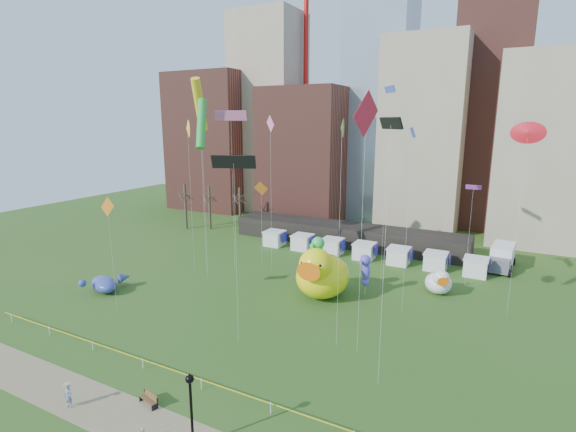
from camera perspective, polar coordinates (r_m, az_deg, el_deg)
The scene contains 31 objects.
ground at distance 35.67m, azimuth -11.31°, elevation -21.47°, with size 160.00×160.00×0.00m, color #27541A.
footpath at distance 32.72m, azimuth -17.38°, elevation -25.34°, with size 70.00×4.00×0.02m, color #7F704F.
skyline at distance 85.39m, azimuth 16.67°, elevation 13.10°, with size 101.00×23.00×68.00m.
pavilion at distance 71.02m, azimuth 7.67°, elevation -2.45°, with size 38.00×6.00×3.20m, color black.
vendor_tents at distance 64.15m, azimuth 10.02°, elevation -4.63°, with size 33.24×2.80×2.40m.
bare_trees at distance 81.71m, azimuth -10.14°, elevation 1.17°, with size 8.44×6.44×8.50m.
caution_tape at distance 35.29m, azimuth -11.36°, elevation -20.55°, with size 50.00×0.06×0.90m.
big_duck at distance 49.31m, azimuth 4.39°, elevation -7.56°, with size 6.27×8.30×6.32m.
small_duck at distance 53.71m, azimuth 19.25°, elevation -8.19°, with size 4.07×4.53×3.17m.
seahorse_green at distance 48.57m, azimuth 4.04°, elevation -4.81°, with size 1.84×2.09×7.17m.
seahorse_purple at distance 50.59m, azimuth 10.19°, elevation -6.73°, with size 1.59×1.80×4.86m.
whale_inflatable at distance 56.05m, azimuth -22.93°, elevation -8.19°, with size 5.22×5.81×2.05m.
park_bench at distance 34.77m, azimuth -17.79°, elevation -21.91°, with size 1.74×0.90×0.85m.
lamppost at distance 29.10m, azimuth -12.66°, elevation -22.83°, with size 0.53×0.53×5.07m.
box_truck at distance 66.15m, azimuth 26.35°, elevation -4.81°, with size 3.40×7.46×3.09m.
woman at distance 36.26m, azimuth -26.95°, elevation -20.39°, with size 0.64×0.42×1.76m, color silver.
kite_0 at distance 47.52m, azimuth 29.06°, elevation 9.52°, with size 2.09×0.28×19.67m.
kite_1 at distance 55.24m, azimuth -2.33°, elevation 11.35°, with size 1.76×1.22×20.43m.
kite_2 at distance 36.63m, azimuth -7.18°, elevation 7.00°, with size 3.68×1.83×16.97m.
kite_3 at distance 35.74m, azimuth 7.13°, elevation 11.30°, with size 0.64×1.57×19.99m.
kite_4 at distance 56.46m, azimuth -11.58°, elevation 14.12°, with size 2.56×4.00×24.93m.
kite_5 at distance 44.28m, azimuth 16.08°, elevation 10.37°, with size 0.94×3.28×19.12m.
kite_6 at distance 47.49m, azimuth -22.65°, elevation 0.85°, with size 2.06×0.14×12.27m.
kite_7 at distance 54.73m, azimuth 23.23°, elevation 3.33°, with size 1.72×0.31×12.46m.
kite_8 at distance 34.84m, azimuth 10.23°, elevation 12.69°, with size 0.86×3.53×22.10m.
kite_9 at distance 56.57m, azimuth -7.57°, elevation 12.89°, with size 4.01×2.02×20.98m.
kite_10 at distance 30.30m, azimuth 13.39°, elevation 11.45°, with size 2.10×2.12×20.00m.
kite_11 at distance 53.45m, azimuth -11.35°, elevation 11.82°, with size 2.58×3.61×22.40m.
kite_12 at distance 58.03m, azimuth -13.10°, elevation 11.11°, with size 1.77×1.75×19.84m.
kite_13 at distance 50.30m, azimuth 13.26°, elevation 15.59°, with size 1.79×2.17×23.45m.
kite_14 at distance 59.42m, azimuth -3.57°, elevation 3.41°, with size 1.42×1.34×11.64m.
Camera 1 is at (19.22, -22.61, 19.79)m, focal length 27.00 mm.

